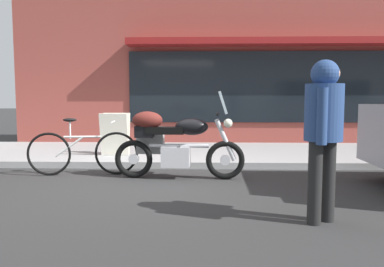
{
  "coord_description": "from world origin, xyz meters",
  "views": [
    {
      "loc": [
        0.9,
        -5.78,
        1.28
      ],
      "look_at": [
        0.71,
        0.49,
        0.7
      ],
      "focal_mm": 36.41,
      "sensor_mm": 36.0,
      "label": 1
    }
  ],
  "objects_px": {
    "touring_motorcycle": "(171,141)",
    "parked_bicycle": "(83,152)",
    "pedestrian_walking": "(324,121)",
    "sandwich_board_sign": "(115,134)"
  },
  "relations": [
    {
      "from": "touring_motorcycle",
      "to": "pedestrian_walking",
      "type": "height_order",
      "value": "pedestrian_walking"
    },
    {
      "from": "parked_bicycle",
      "to": "sandwich_board_sign",
      "type": "height_order",
      "value": "sandwich_board_sign"
    },
    {
      "from": "pedestrian_walking",
      "to": "sandwich_board_sign",
      "type": "relative_size",
      "value": 1.96
    },
    {
      "from": "parked_bicycle",
      "to": "sandwich_board_sign",
      "type": "bearing_deg",
      "value": 81.61
    },
    {
      "from": "touring_motorcycle",
      "to": "parked_bicycle",
      "type": "height_order",
      "value": "touring_motorcycle"
    },
    {
      "from": "touring_motorcycle",
      "to": "sandwich_board_sign",
      "type": "distance_m",
      "value": 2.08
    },
    {
      "from": "touring_motorcycle",
      "to": "pedestrian_walking",
      "type": "bearing_deg",
      "value": -51.62
    },
    {
      "from": "pedestrian_walking",
      "to": "touring_motorcycle",
      "type": "bearing_deg",
      "value": 128.38
    },
    {
      "from": "parked_bicycle",
      "to": "pedestrian_walking",
      "type": "distance_m",
      "value": 4.04
    },
    {
      "from": "pedestrian_walking",
      "to": "sandwich_board_sign",
      "type": "xyz_separation_m",
      "value": [
        -2.99,
        3.83,
        -0.5
      ]
    }
  ]
}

